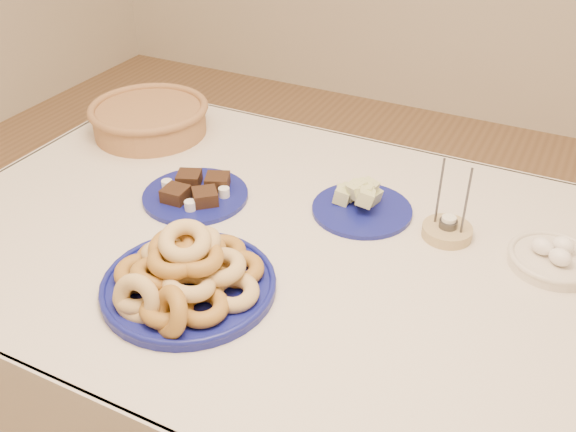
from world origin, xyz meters
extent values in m
cylinder|color=brown|center=(-0.70, 0.40, 0.36)|extent=(0.06, 0.06, 0.72)
cube|color=silver|center=(0.00, 0.00, 0.74)|extent=(1.70, 1.10, 0.02)
cube|color=silver|center=(0.00, 0.55, 0.61)|extent=(1.70, 0.01, 0.28)
cube|color=silver|center=(-0.85, 0.00, 0.61)|extent=(0.01, 1.10, 0.28)
cylinder|color=navy|center=(-0.12, -0.25, 0.76)|extent=(0.40, 0.40, 0.02)
torus|color=navy|center=(-0.12, -0.25, 0.77)|extent=(0.40, 0.40, 0.01)
torus|color=tan|center=(-0.02, -0.25, 0.78)|extent=(0.14, 0.14, 0.04)
torus|color=#8D5C1F|center=(-0.05, -0.18, 0.78)|extent=(0.13, 0.13, 0.04)
torus|color=#8D5C1F|center=(-0.11, -0.15, 0.78)|extent=(0.14, 0.14, 0.03)
torus|color=tan|center=(-0.17, -0.16, 0.78)|extent=(0.11, 0.11, 0.03)
torus|color=#8D5C1F|center=(-0.21, -0.22, 0.78)|extent=(0.13, 0.13, 0.03)
torus|color=#8D5C1F|center=(-0.22, -0.28, 0.78)|extent=(0.15, 0.15, 0.04)
torus|color=tan|center=(-0.18, -0.34, 0.78)|extent=(0.13, 0.13, 0.03)
torus|color=#8D5C1F|center=(-0.11, -0.34, 0.78)|extent=(0.12, 0.12, 0.04)
torus|color=#8D5C1F|center=(-0.05, -0.31, 0.78)|extent=(0.11, 0.11, 0.04)
torus|color=tan|center=(-0.06, -0.22, 0.81)|extent=(0.14, 0.14, 0.04)
torus|color=#8D5C1F|center=(-0.13, -0.19, 0.81)|extent=(0.13, 0.12, 0.05)
torus|color=tan|center=(-0.19, -0.23, 0.81)|extent=(0.15, 0.15, 0.05)
torus|color=#8D5C1F|center=(-0.16, -0.30, 0.81)|extent=(0.14, 0.14, 0.05)
torus|color=tan|center=(-0.09, -0.30, 0.81)|extent=(0.13, 0.13, 0.05)
torus|color=#8D5C1F|center=(-0.09, -0.25, 0.85)|extent=(0.15, 0.15, 0.04)
torus|color=tan|center=(-0.12, -0.22, 0.85)|extent=(0.13, 0.13, 0.06)
torus|color=#8D5C1F|center=(-0.16, -0.24, 0.85)|extent=(0.13, 0.13, 0.06)
torus|color=#8D5C1F|center=(-0.13, -0.28, 0.85)|extent=(0.13, 0.13, 0.04)
torus|color=tan|center=(-0.12, -0.25, 0.88)|extent=(0.14, 0.15, 0.06)
torus|color=tan|center=(-0.16, -0.36, 0.80)|extent=(0.10, 0.07, 0.11)
torus|color=#8D5C1F|center=(-0.08, -0.36, 0.80)|extent=(0.12, 0.11, 0.11)
cylinder|color=navy|center=(0.08, 0.18, 0.76)|extent=(0.32, 0.32, 0.01)
cube|color=#C3CD82|center=(0.03, 0.20, 0.78)|extent=(0.06, 0.05, 0.05)
cube|color=#C3CD82|center=(0.10, 0.16, 0.81)|extent=(0.05, 0.05, 0.05)
cube|color=#C3CD82|center=(0.06, 0.24, 0.78)|extent=(0.05, 0.05, 0.05)
cube|color=#C3CD82|center=(0.09, 0.20, 0.81)|extent=(0.05, 0.04, 0.05)
cube|color=#C3CD82|center=(0.03, 0.18, 0.78)|extent=(0.05, 0.04, 0.04)
cube|color=#C3CD82|center=(0.09, 0.21, 0.78)|extent=(0.05, 0.04, 0.05)
cube|color=#C3CD82|center=(0.09, 0.18, 0.81)|extent=(0.05, 0.05, 0.04)
cube|color=#C3CD82|center=(0.07, 0.19, 0.81)|extent=(0.06, 0.05, 0.05)
cube|color=#C3CD82|center=(0.04, 0.20, 0.78)|extent=(0.04, 0.04, 0.04)
cube|color=#C3CD82|center=(0.07, 0.18, 0.81)|extent=(0.06, 0.06, 0.05)
cube|color=#C3CD82|center=(0.05, 0.22, 0.78)|extent=(0.05, 0.05, 0.05)
cube|color=#C3CD82|center=(0.08, 0.18, 0.81)|extent=(0.05, 0.05, 0.04)
cylinder|color=navy|center=(-0.31, 0.05, 0.76)|extent=(0.35, 0.35, 0.01)
cube|color=black|center=(-0.33, 0.01, 0.78)|extent=(0.06, 0.06, 0.03)
cube|color=black|center=(-0.26, 0.03, 0.78)|extent=(0.08, 0.08, 0.03)
cube|color=black|center=(-0.35, 0.08, 0.78)|extent=(0.07, 0.07, 0.03)
cube|color=black|center=(-0.28, 0.11, 0.78)|extent=(0.08, 0.08, 0.03)
cylinder|color=white|center=(-0.39, 0.04, 0.77)|extent=(0.04, 0.04, 0.02)
cylinder|color=white|center=(-0.28, -0.01, 0.77)|extent=(0.04, 0.04, 0.02)
cylinder|color=white|center=(-0.24, 0.08, 0.77)|extent=(0.04, 0.04, 0.02)
cylinder|color=brown|center=(-0.63, 0.30, 0.79)|extent=(0.42, 0.42, 0.08)
torus|color=brown|center=(-0.63, 0.30, 0.83)|extent=(0.45, 0.45, 0.02)
cylinder|color=tan|center=(0.29, 0.17, 0.76)|extent=(0.14, 0.14, 0.03)
cylinder|color=#45464B|center=(0.29, 0.17, 0.78)|extent=(0.05, 0.05, 0.02)
cylinder|color=white|center=(0.29, 0.17, 0.80)|extent=(0.04, 0.04, 0.01)
cylinder|color=#45464B|center=(0.26, 0.18, 0.86)|extent=(0.01, 0.01, 0.16)
cylinder|color=#45464B|center=(0.32, 0.16, 0.86)|extent=(0.01, 0.01, 0.16)
cylinder|color=beige|center=(0.52, 0.17, 0.76)|extent=(0.23, 0.23, 0.02)
torus|color=beige|center=(0.52, 0.17, 0.77)|extent=(0.24, 0.24, 0.01)
ellipsoid|color=white|center=(0.49, 0.17, 0.79)|extent=(0.06, 0.05, 0.04)
ellipsoid|color=white|center=(0.53, 0.14, 0.79)|extent=(0.06, 0.05, 0.04)
ellipsoid|color=white|center=(0.53, 0.19, 0.79)|extent=(0.06, 0.05, 0.04)
camera|label=1|loc=(0.50, -1.05, 1.59)|focal=40.00mm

